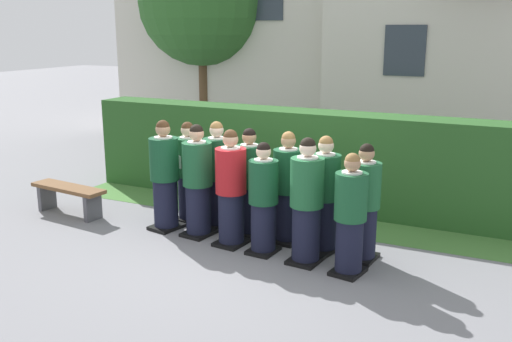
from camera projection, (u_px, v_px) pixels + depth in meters
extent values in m
plane|color=slate|center=(248.00, 248.00, 8.05)|extent=(60.00, 60.00, 0.00)
cylinder|color=black|center=(166.00, 204.00, 8.74)|extent=(0.37, 0.37, 0.77)
cube|color=black|center=(167.00, 227.00, 8.83)|extent=(0.47, 0.55, 0.05)
cylinder|color=#144728|center=(164.00, 159.00, 8.57)|extent=(0.44, 0.44, 0.64)
cylinder|color=white|center=(163.00, 138.00, 8.49)|extent=(0.27, 0.27, 0.03)
cube|color=navy|center=(174.00, 148.00, 8.70)|extent=(0.04, 0.02, 0.28)
sphere|color=tan|center=(163.00, 129.00, 8.46)|extent=(0.22, 0.22, 0.22)
sphere|color=#472D19|center=(163.00, 127.00, 8.45)|extent=(0.20, 0.20, 0.20)
cube|color=white|center=(177.00, 162.00, 8.81)|extent=(0.15, 0.04, 0.20)
cylinder|color=black|center=(198.00, 210.00, 8.46)|extent=(0.37, 0.37, 0.76)
cube|color=black|center=(199.00, 233.00, 8.55)|extent=(0.44, 0.52, 0.05)
cylinder|color=#19512D|center=(197.00, 164.00, 8.29)|extent=(0.43, 0.43, 0.63)
cylinder|color=white|center=(197.00, 142.00, 8.22)|extent=(0.27, 0.27, 0.03)
cube|color=navy|center=(206.00, 153.00, 8.43)|extent=(0.04, 0.02, 0.28)
sphere|color=tan|center=(196.00, 134.00, 8.19)|extent=(0.22, 0.22, 0.22)
sphere|color=black|center=(196.00, 131.00, 8.18)|extent=(0.20, 0.20, 0.20)
cylinder|color=black|center=(231.00, 219.00, 8.09)|extent=(0.36, 0.36, 0.76)
cube|color=black|center=(232.00, 242.00, 8.18)|extent=(0.43, 0.51, 0.05)
cylinder|color=#AD191E|center=(231.00, 171.00, 7.93)|extent=(0.43, 0.43, 0.63)
cylinder|color=white|center=(231.00, 148.00, 7.85)|extent=(0.27, 0.27, 0.03)
cube|color=gold|center=(239.00, 159.00, 8.06)|extent=(0.04, 0.02, 0.28)
sphere|color=tan|center=(230.00, 139.00, 7.82)|extent=(0.21, 0.21, 0.21)
sphere|color=#472D19|center=(230.00, 137.00, 7.81)|extent=(0.20, 0.20, 0.20)
cylinder|color=black|center=(263.00, 228.00, 7.81)|extent=(0.34, 0.34, 0.71)
cube|color=black|center=(263.00, 250.00, 7.89)|extent=(0.39, 0.46, 0.05)
cylinder|color=#144728|center=(263.00, 182.00, 7.65)|extent=(0.40, 0.40, 0.58)
cylinder|color=white|center=(264.00, 160.00, 7.58)|extent=(0.25, 0.25, 0.03)
cube|color=navy|center=(270.00, 170.00, 7.78)|extent=(0.04, 0.01, 0.26)
sphere|color=beige|center=(264.00, 152.00, 7.55)|extent=(0.20, 0.20, 0.20)
sphere|color=black|center=(264.00, 149.00, 7.54)|extent=(0.18, 0.18, 0.18)
cylinder|color=black|center=(306.00, 234.00, 7.48)|extent=(0.37, 0.37, 0.76)
cube|color=black|center=(305.00, 260.00, 7.56)|extent=(0.43, 0.51, 0.05)
cylinder|color=#1E5B33|center=(307.00, 182.00, 7.31)|extent=(0.43, 0.43, 0.63)
cylinder|color=white|center=(308.00, 158.00, 7.23)|extent=(0.27, 0.27, 0.03)
cube|color=navy|center=(314.00, 169.00, 7.45)|extent=(0.04, 0.02, 0.28)
sphere|color=beige|center=(308.00, 148.00, 7.20)|extent=(0.22, 0.22, 0.22)
sphere|color=black|center=(308.00, 145.00, 7.19)|extent=(0.20, 0.20, 0.20)
cylinder|color=black|center=(349.00, 247.00, 7.13)|extent=(0.34, 0.34, 0.71)
cube|color=black|center=(348.00, 271.00, 7.21)|extent=(0.43, 0.49, 0.05)
cylinder|color=#19512D|center=(351.00, 197.00, 6.97)|extent=(0.40, 0.40, 0.59)
cylinder|color=white|center=(352.00, 173.00, 6.90)|extent=(0.25, 0.25, 0.03)
cube|color=navy|center=(358.00, 184.00, 7.09)|extent=(0.04, 0.02, 0.26)
sphere|color=tan|center=(352.00, 163.00, 6.87)|extent=(0.20, 0.20, 0.20)
sphere|color=olive|center=(353.00, 161.00, 6.86)|extent=(0.18, 0.18, 0.18)
cylinder|color=black|center=(189.00, 198.00, 9.14)|extent=(0.35, 0.35, 0.73)
cube|color=black|center=(190.00, 218.00, 9.22)|extent=(0.44, 0.51, 0.05)
cylinder|color=#1E5B33|center=(188.00, 157.00, 8.97)|extent=(0.41, 0.41, 0.60)
cylinder|color=white|center=(188.00, 138.00, 8.90)|extent=(0.26, 0.26, 0.03)
cube|color=navy|center=(196.00, 147.00, 9.10)|extent=(0.04, 0.02, 0.26)
sphere|color=beige|center=(187.00, 130.00, 8.87)|extent=(0.21, 0.21, 0.21)
sphere|color=#472D19|center=(187.00, 128.00, 8.86)|extent=(0.19, 0.19, 0.19)
cube|color=white|center=(200.00, 160.00, 9.21)|extent=(0.15, 0.03, 0.20)
cylinder|color=black|center=(218.00, 202.00, 8.87)|extent=(0.36, 0.36, 0.75)
cube|color=black|center=(218.00, 224.00, 8.96)|extent=(0.46, 0.53, 0.05)
cylinder|color=#144728|center=(217.00, 159.00, 8.70)|extent=(0.42, 0.42, 0.62)
cylinder|color=white|center=(217.00, 138.00, 8.63)|extent=(0.26, 0.26, 0.03)
cube|color=gold|center=(225.00, 149.00, 8.83)|extent=(0.04, 0.02, 0.27)
sphere|color=beige|center=(217.00, 130.00, 8.60)|extent=(0.21, 0.21, 0.21)
sphere|color=olive|center=(217.00, 128.00, 8.59)|extent=(0.20, 0.20, 0.20)
cube|color=white|center=(229.00, 161.00, 8.94)|extent=(0.15, 0.04, 0.20)
cylinder|color=black|center=(249.00, 210.00, 8.52)|extent=(0.35, 0.35, 0.73)
cube|color=black|center=(250.00, 232.00, 8.60)|extent=(0.44, 0.51, 0.05)
cylinder|color=#144728|center=(249.00, 166.00, 8.35)|extent=(0.41, 0.41, 0.61)
cylinder|color=white|center=(249.00, 145.00, 8.28)|extent=(0.26, 0.26, 0.03)
cube|color=gold|center=(257.00, 156.00, 8.48)|extent=(0.04, 0.02, 0.27)
sphere|color=tan|center=(249.00, 137.00, 8.25)|extent=(0.21, 0.21, 0.21)
sphere|color=black|center=(249.00, 135.00, 8.24)|extent=(0.19, 0.19, 0.19)
cube|color=white|center=(260.00, 169.00, 8.59)|extent=(0.15, 0.03, 0.20)
cylinder|color=black|center=(287.00, 217.00, 8.21)|extent=(0.35, 0.35, 0.74)
cube|color=black|center=(287.00, 239.00, 8.29)|extent=(0.42, 0.50, 0.05)
cylinder|color=#144728|center=(288.00, 171.00, 8.05)|extent=(0.42, 0.42, 0.61)
cylinder|color=white|center=(288.00, 149.00, 7.97)|extent=(0.26, 0.26, 0.03)
cube|color=#236038|center=(295.00, 160.00, 8.18)|extent=(0.04, 0.02, 0.27)
sphere|color=tan|center=(288.00, 141.00, 7.94)|extent=(0.21, 0.21, 0.21)
sphere|color=olive|center=(288.00, 138.00, 7.93)|extent=(0.19, 0.19, 0.19)
cube|color=white|center=(297.00, 173.00, 8.29)|extent=(0.15, 0.03, 0.20)
cylinder|color=black|center=(324.00, 225.00, 7.87)|extent=(0.35, 0.35, 0.74)
cube|color=black|center=(323.00, 249.00, 7.95)|extent=(0.46, 0.53, 0.05)
cylinder|color=#19512D|center=(325.00, 177.00, 7.71)|extent=(0.42, 0.42, 0.61)
cylinder|color=white|center=(326.00, 154.00, 7.63)|extent=(0.26, 0.26, 0.03)
cube|color=gold|center=(333.00, 166.00, 7.83)|extent=(0.04, 0.02, 0.27)
sphere|color=beige|center=(326.00, 146.00, 7.60)|extent=(0.21, 0.21, 0.21)
sphere|color=olive|center=(326.00, 143.00, 7.59)|extent=(0.19, 0.19, 0.19)
cube|color=white|center=(335.00, 180.00, 7.93)|extent=(0.15, 0.04, 0.20)
cylinder|color=black|center=(363.00, 233.00, 7.57)|extent=(0.34, 0.34, 0.72)
cube|color=black|center=(362.00, 257.00, 7.65)|extent=(0.40, 0.48, 0.05)
cylinder|color=#1E5B33|center=(365.00, 185.00, 7.41)|extent=(0.41, 0.41, 0.59)
cylinder|color=white|center=(366.00, 162.00, 7.34)|extent=(0.25, 0.25, 0.03)
cube|color=gold|center=(371.00, 173.00, 7.54)|extent=(0.04, 0.02, 0.26)
sphere|color=tan|center=(367.00, 153.00, 7.31)|extent=(0.20, 0.20, 0.20)
sphere|color=black|center=(367.00, 151.00, 7.30)|extent=(0.19, 0.19, 0.19)
cube|color=#285623|center=(307.00, 159.00, 9.81)|extent=(8.19, 0.70, 1.64)
cube|color=beige|center=(487.00, 70.00, 13.60)|extent=(7.02, 3.46, 4.03)
cube|color=#2D3842|center=(405.00, 51.00, 12.62)|extent=(0.90, 0.04, 1.10)
cube|color=beige|center=(250.00, 27.00, 16.91)|extent=(6.58, 4.11, 5.98)
cube|color=#2D3842|center=(167.00, 0.00, 15.55)|extent=(0.90, 0.04, 1.10)
cylinder|color=brown|center=(204.00, 101.00, 15.75)|extent=(0.24, 0.24, 2.08)
sphere|color=#2D6028|center=(202.00, 2.00, 15.12)|extent=(3.33, 3.33, 3.33)
cube|color=brown|center=(68.00, 188.00, 9.38)|extent=(1.43, 0.51, 0.06)
cube|color=#4C4C51|center=(47.00, 197.00, 9.72)|extent=(0.11, 0.33, 0.42)
cube|color=#4C4C51|center=(93.00, 207.00, 9.16)|extent=(0.11, 0.33, 0.42)
cube|color=#477A38|center=(288.00, 218.00, 9.31)|extent=(8.19, 0.90, 0.01)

